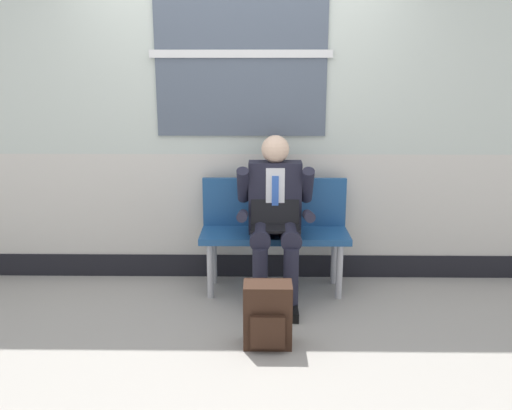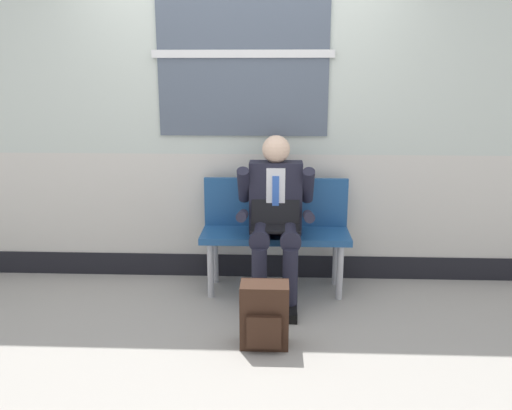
{
  "view_description": "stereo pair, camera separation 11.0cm",
  "coord_description": "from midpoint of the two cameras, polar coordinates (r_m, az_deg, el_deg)",
  "views": [
    {
      "loc": [
        0.19,
        -3.68,
        1.68
      ],
      "look_at": [
        0.14,
        0.04,
        0.75
      ],
      "focal_mm": 36.98,
      "sensor_mm": 36.0,
      "label": 1
    },
    {
      "loc": [
        0.3,
        -3.68,
        1.68
      ],
      "look_at": [
        0.14,
        0.04,
        0.75
      ],
      "focal_mm": 36.98,
      "sensor_mm": 36.0,
      "label": 2
    }
  ],
  "objects": [
    {
      "name": "ground_plane",
      "position": [
        4.05,
        -2.84,
        -10.47
      ],
      "size": [
        18.0,
        18.0,
        0.0
      ],
      "primitive_type": "plane",
      "color": "#9E9991"
    },
    {
      "name": "station_wall",
      "position": [
        4.28,
        -2.59,
        11.59
      ],
      "size": [
        5.8,
        0.17,
        3.02
      ],
      "color": "beige",
      "rests_on": "ground"
    },
    {
      "name": "bench_with_person",
      "position": [
        4.15,
        1.25,
        -2.15
      ],
      "size": [
        1.14,
        0.42,
        0.88
      ],
      "color": "navy",
      "rests_on": "ground"
    },
    {
      "name": "person_seated",
      "position": [
        3.93,
        1.28,
        -1.03
      ],
      "size": [
        0.57,
        0.7,
        1.24
      ],
      "color": "#1E1E2D",
      "rests_on": "ground"
    },
    {
      "name": "backpack",
      "position": [
        3.38,
        0.32,
        -11.88
      ],
      "size": [
        0.3,
        0.22,
        0.42
      ],
      "color": "#331E14",
      "rests_on": "ground"
    }
  ]
}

